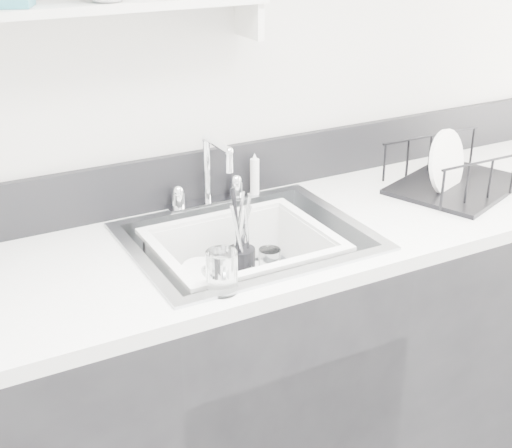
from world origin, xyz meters
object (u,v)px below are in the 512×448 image
sink (247,267)px  wash_tub (243,267)px  dish_rack (459,166)px  counter_run (248,376)px

sink → wash_tub: 0.03m
wash_tub → sink: bearing=38.2°
wash_tub → dish_rack: dish_rack is taller
counter_run → sink: size_ratio=5.00×
counter_run → wash_tub: 0.39m
counter_run → wash_tub: size_ratio=6.74×
sink → dish_rack: 0.78m
sink → counter_run: bearing=0.0°
sink → wash_tub: (-0.02, -0.02, 0.01)m
counter_run → dish_rack: size_ratio=7.68×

